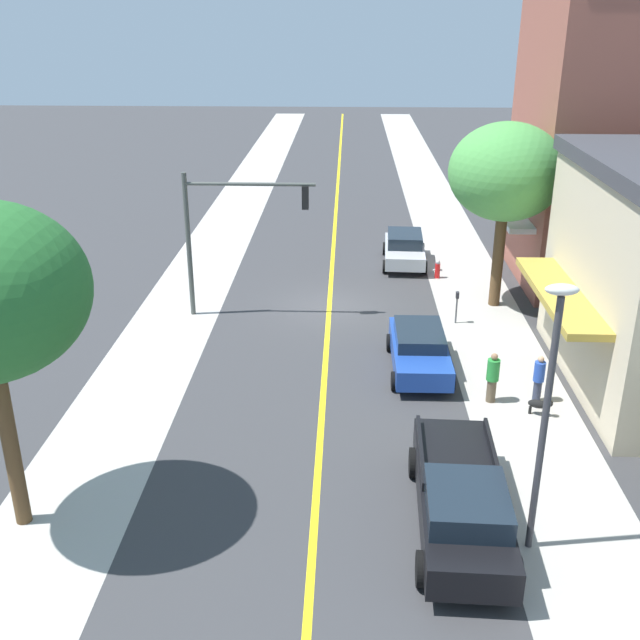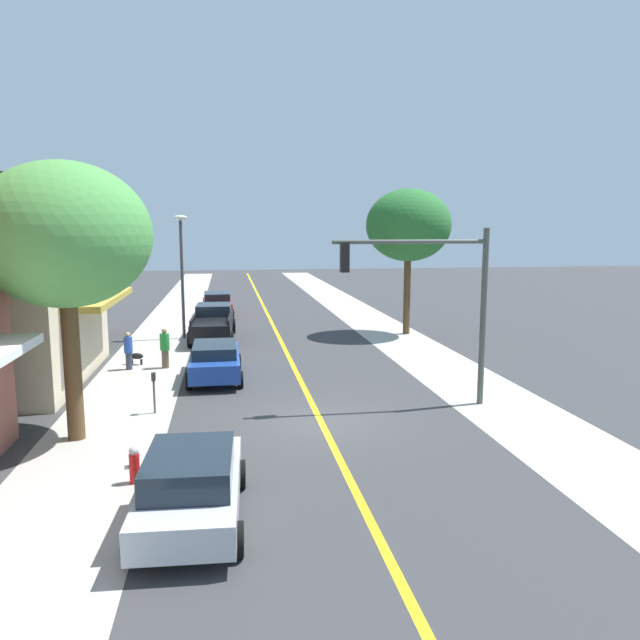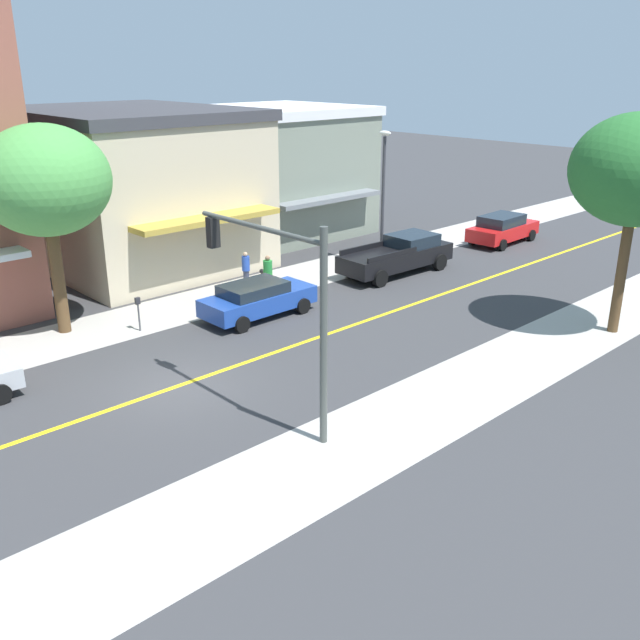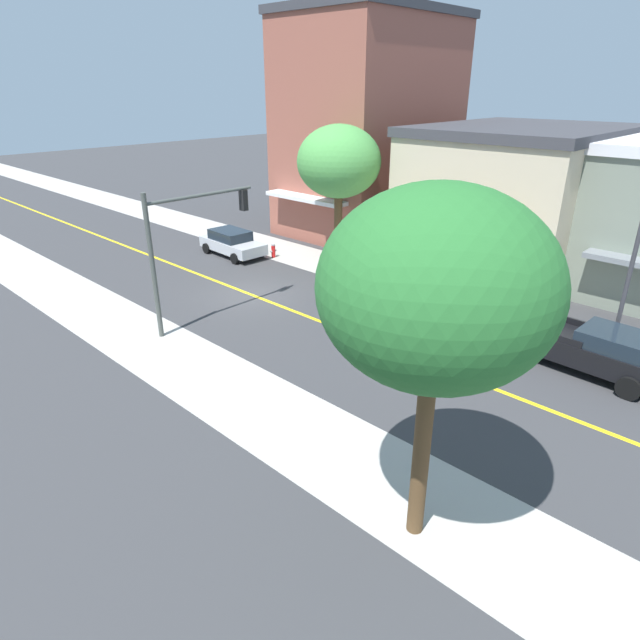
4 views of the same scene
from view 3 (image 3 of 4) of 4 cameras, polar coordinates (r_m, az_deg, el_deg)
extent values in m
plane|color=#38383A|center=(22.44, -11.71, -5.37)|extent=(140.00, 140.00, 0.00)
cube|color=#ADA8A0|center=(27.64, -18.66, -1.03)|extent=(3.47, 126.00, 0.01)
cube|color=#ADA8A0|center=(17.96, -0.75, -11.87)|extent=(3.47, 126.00, 0.01)
cube|color=yellow|center=(22.44, -11.71, -5.37)|extent=(0.20, 126.00, 0.00)
cube|color=beige|center=(36.47, -15.15, 10.10)|extent=(11.88, 9.22, 7.04)
cube|color=#38383D|center=(36.04, -15.72, 16.00)|extent=(12.18, 9.52, 0.50)
cube|color=#B29338|center=(30.96, -9.12, 8.14)|extent=(1.35, 7.01, 0.24)
cube|color=gray|center=(41.53, -3.83, 11.72)|extent=(8.39, 9.28, 6.75)
cube|color=silver|center=(41.14, -3.95, 16.71)|extent=(8.69, 9.58, 0.50)
cube|color=slate|center=(38.18, 0.77, 9.87)|extent=(1.02, 7.06, 0.24)
cylinder|color=brown|center=(28.01, 23.40, 3.27)|extent=(0.38, 0.38, 4.30)
ellipsoid|color=#286B2D|center=(27.23, 24.55, 11.12)|extent=(4.66, 4.66, 3.96)
cylinder|color=brown|center=(27.50, -20.63, 2.98)|extent=(0.47, 0.47, 3.96)
ellipsoid|color=#4C9947|center=(26.71, -21.62, 10.58)|extent=(4.61, 4.61, 3.92)
cylinder|color=#4C4C51|center=(27.13, -14.60, 0.20)|extent=(0.07, 0.07, 1.07)
cube|color=#2D2D33|center=(26.92, -14.72, 1.53)|extent=(0.12, 0.18, 0.26)
cylinder|color=#474C47|center=(17.72, 0.30, -1.66)|extent=(0.20, 0.20, 5.88)
cylinder|color=#474C47|center=(18.82, -5.07, 7.57)|extent=(5.09, 0.14, 0.14)
cube|color=black|center=(20.61, -8.75, 7.11)|extent=(0.26, 0.32, 0.90)
sphere|color=red|center=(20.55, -8.80, 7.93)|extent=(0.20, 0.20, 0.20)
sphere|color=yellow|center=(20.61, -8.75, 7.11)|extent=(0.20, 0.20, 0.20)
sphere|color=green|center=(20.68, -8.71, 6.31)|extent=(0.20, 0.20, 0.20)
cylinder|color=#38383D|center=(34.62, 5.16, 9.56)|extent=(0.16, 0.16, 6.29)
ellipsoid|color=silver|center=(34.16, 5.34, 15.00)|extent=(0.70, 0.36, 0.24)
cube|color=red|center=(40.71, 14.74, 7.07)|extent=(2.07, 4.82, 0.72)
cube|color=#19232D|center=(40.37, 14.65, 7.91)|extent=(1.76, 2.63, 0.57)
cylinder|color=black|center=(42.58, 14.69, 7.14)|extent=(0.24, 0.65, 0.64)
cylinder|color=black|center=(41.70, 16.92, 6.65)|extent=(0.24, 0.65, 0.64)
cylinder|color=black|center=(39.95, 12.38, 6.48)|extent=(0.24, 0.65, 0.64)
cylinder|color=black|center=(39.01, 14.70, 5.96)|extent=(0.24, 0.65, 0.64)
cylinder|color=black|center=(22.86, -24.70, -5.55)|extent=(0.25, 0.65, 0.64)
cube|color=#1E429E|center=(27.81, -5.06, 1.58)|extent=(1.87, 4.69, 0.69)
cube|color=#19232D|center=(27.50, -5.48, 2.58)|extent=(1.64, 2.53, 0.43)
cylinder|color=black|center=(29.52, -3.82, 2.03)|extent=(0.22, 0.64, 0.64)
cylinder|color=black|center=(28.18, -1.40, 1.17)|extent=(0.22, 0.64, 0.64)
cylinder|color=black|center=(27.77, -8.73, 0.64)|extent=(0.22, 0.64, 0.64)
cylinder|color=black|center=(26.34, -6.40, -0.35)|extent=(0.22, 0.64, 0.64)
cube|color=black|center=(33.65, 6.24, 5.11)|extent=(2.20, 6.19, 0.80)
cube|color=#19232D|center=(34.27, 7.55, 6.52)|extent=(1.90, 2.27, 0.57)
cube|color=black|center=(33.27, 3.67, 5.94)|extent=(0.22, 3.18, 0.24)
cube|color=black|center=(32.05, 5.96, 5.31)|extent=(0.22, 3.18, 0.24)
cylinder|color=black|center=(35.88, 7.33, 5.37)|extent=(0.31, 0.81, 0.80)
cylinder|color=black|center=(34.65, 9.77, 4.70)|extent=(0.31, 0.81, 0.80)
cylinder|color=black|center=(32.99, 2.48, 4.18)|extent=(0.31, 0.81, 0.80)
cylinder|color=black|center=(31.65, 4.94, 3.42)|extent=(0.31, 0.81, 0.80)
cylinder|color=#33384C|center=(31.87, -6.05, 3.43)|extent=(0.26, 0.26, 0.72)
cylinder|color=#284CB2|center=(31.68, -6.10, 4.63)|extent=(0.35, 0.35, 0.66)
sphere|color=tan|center=(31.56, -6.13, 5.38)|extent=(0.20, 0.20, 0.20)
cylinder|color=brown|center=(30.79, -4.26, 2.93)|extent=(0.30, 0.30, 0.77)
cylinder|color=#288C38|center=(30.58, -4.30, 4.25)|extent=(0.40, 0.40, 0.70)
sphere|color=#936B4C|center=(30.45, -4.32, 5.08)|extent=(0.22, 0.22, 0.22)
ellipsoid|color=black|center=(32.26, -4.58, 3.72)|extent=(0.67, 0.44, 0.27)
sphere|color=black|center=(32.54, -4.80, 4.01)|extent=(0.22, 0.22, 0.22)
cylinder|color=black|center=(32.52, -4.70, 3.38)|extent=(0.09, 0.09, 0.24)
cylinder|color=black|center=(32.14, -4.43, 3.18)|extent=(0.09, 0.09, 0.24)
camera|label=1|loc=(43.83, 23.97, 21.53)|focal=41.99mm
camera|label=2|loc=(21.93, -61.60, -0.29)|focal=33.94mm
camera|label=4|loc=(29.99, 45.04, 14.71)|focal=30.12mm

